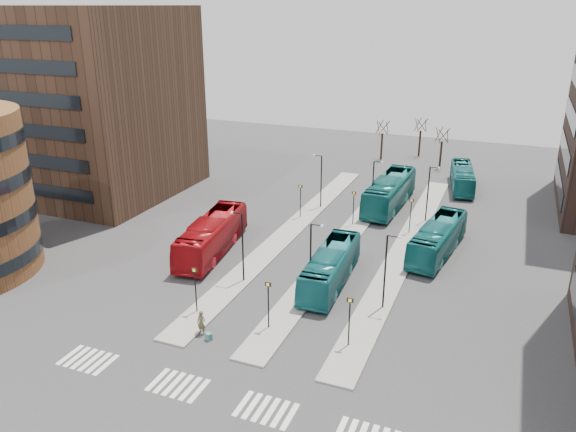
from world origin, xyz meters
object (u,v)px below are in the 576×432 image
at_px(teal_bus_d, 462,178).
at_px(commuter_a, 199,259).
at_px(commuter_c, 318,302).
at_px(red_bus, 212,235).
at_px(teal_bus_a, 331,267).
at_px(suitcase, 209,337).
at_px(teal_bus_c, 438,238).
at_px(commuter_b, 298,296).
at_px(teal_bus_b, 390,192).
at_px(traveller, 201,323).

relative_size(teal_bus_d, commuter_a, 5.69).
bearing_deg(commuter_a, commuter_c, 147.35).
bearing_deg(red_bus, teal_bus_a, -16.46).
distance_m(suitcase, commuter_c, 8.70).
distance_m(teal_bus_d, commuter_c, 36.72).
relative_size(suitcase, teal_bus_c, 0.05).
xyz_separation_m(teal_bus_d, commuter_a, (-19.13, -32.85, -0.54)).
distance_m(teal_bus_c, teal_bus_d, 21.61).
relative_size(teal_bus_c, teal_bus_d, 1.09).
bearing_deg(teal_bus_d, teal_bus_a, -112.49).
bearing_deg(teal_bus_a, commuter_b, -106.56).
height_order(suitcase, red_bus, red_bus).
xyz_separation_m(teal_bus_b, traveller, (-6.42, -31.67, -0.92)).
height_order(suitcase, teal_bus_c, teal_bus_c).
distance_m(teal_bus_c, commuter_b, 16.49).
bearing_deg(traveller, teal_bus_b, 82.29).
distance_m(teal_bus_a, commuter_b, 4.77).
bearing_deg(teal_bus_a, traveller, -121.75).
height_order(teal_bus_a, teal_bus_d, teal_bus_a).
xyz_separation_m(teal_bus_b, teal_bus_d, (7.06, 10.33, -0.37)).
height_order(teal_bus_d, commuter_b, teal_bus_d).
bearing_deg(teal_bus_d, commuter_b, -112.55).
distance_m(red_bus, commuter_b, 12.96).
relative_size(teal_bus_b, commuter_b, 8.00).
height_order(teal_bus_a, commuter_c, teal_bus_a).
xyz_separation_m(teal_bus_a, commuter_c, (0.62, -5.01, -0.64)).
distance_m(red_bus, commuter_c, 14.69).
bearing_deg(teal_bus_c, suitcase, -113.69).
bearing_deg(suitcase, teal_bus_b, 100.18).
bearing_deg(teal_bus_a, teal_bus_b, 86.30).
bearing_deg(red_bus, traveller, -71.76).
bearing_deg(commuter_c, teal_bus_a, -142.92).
height_order(commuter_a, commuter_c, commuter_a).
bearing_deg(commuter_c, commuter_b, -73.61).
relative_size(red_bus, commuter_b, 7.51).
relative_size(suitcase, commuter_b, 0.33).
xyz_separation_m(teal_bus_c, commuter_a, (-19.18, -11.24, -0.67)).
height_order(teal_bus_c, commuter_c, teal_bus_c).
relative_size(suitcase, teal_bus_d, 0.05).
relative_size(red_bus, teal_bus_d, 1.17).
bearing_deg(teal_bus_a, red_bus, 168.79).
bearing_deg(commuter_a, teal_bus_a, 170.63).
distance_m(teal_bus_b, commuter_b, 25.39).
bearing_deg(commuter_c, commuter_a, -74.69).
distance_m(teal_bus_b, commuter_a, 25.56).
bearing_deg(teal_bus_c, teal_bus_b, 129.81).
height_order(suitcase, commuter_c, commuter_c).
xyz_separation_m(suitcase, teal_bus_d, (12.65, 42.48, 1.20)).
xyz_separation_m(teal_bus_a, teal_bus_c, (7.45, 9.47, 0.05)).
bearing_deg(traveller, suitcase, -26.16).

